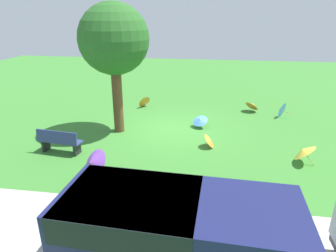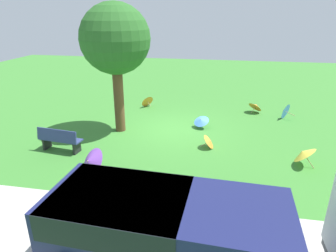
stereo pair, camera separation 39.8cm
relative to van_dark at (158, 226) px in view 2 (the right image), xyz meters
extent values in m
plane|color=#387A2D|center=(0.96, -7.22, -0.91)|extent=(40.00, 40.00, 0.00)
cube|color=#B2AFA8|center=(0.96, -0.15, -0.91)|extent=(40.00, 3.60, 0.01)
cube|color=#191E4C|center=(-0.17, 0.01, -0.06)|extent=(4.68, 2.11, 1.35)
cube|color=black|center=(0.75, -0.03, 0.34)|extent=(2.66, 2.03, 0.55)
cylinder|color=black|center=(1.40, -1.01, -0.53)|extent=(0.77, 0.25, 0.76)
cylinder|color=black|center=(-1.82, -0.87, -0.53)|extent=(0.77, 0.25, 0.76)
cube|color=navy|center=(4.59, -4.43, -0.46)|extent=(1.64, 0.64, 0.05)
cube|color=navy|center=(4.61, -4.24, -0.24)|extent=(1.60, 0.31, 0.45)
cube|color=black|center=(5.22, -4.51, -0.69)|extent=(0.13, 0.41, 0.45)
cube|color=black|center=(3.95, -4.36, -0.69)|extent=(0.13, 0.41, 0.45)
cylinder|color=brown|center=(3.12, -6.73, 0.57)|extent=(0.42, 0.42, 2.97)
sphere|color=#286023|center=(3.12, -6.73, 2.88)|extent=(2.74, 2.74, 2.74)
cylinder|color=tan|center=(2.68, -10.05, -0.71)|extent=(0.25, 0.23, 0.19)
cone|color=orange|center=(2.83, -10.19, -0.59)|extent=(0.78, 0.79, 0.65)
sphere|color=tan|center=(2.88, -10.23, -0.56)|extent=(0.06, 0.06, 0.05)
cylinder|color=tan|center=(2.59, -3.28, -0.71)|extent=(0.39, 0.43, 0.40)
cone|color=purple|center=(2.82, -3.02, -0.47)|extent=(1.18, 1.16, 0.89)
sphere|color=tan|center=(2.87, -2.96, -0.41)|extent=(0.06, 0.06, 0.05)
cylinder|color=tan|center=(-0.55, -5.66, -0.79)|extent=(0.30, 0.04, 0.24)
cone|color=orange|center=(-0.73, -5.65, -0.65)|extent=(0.46, 0.61, 0.52)
sphere|color=tan|center=(-0.77, -5.65, -0.62)|extent=(0.05, 0.04, 0.05)
cylinder|color=tan|center=(-4.28, -9.40, -0.60)|extent=(0.39, 0.27, 0.12)
cone|color=#4C8CE5|center=(-4.04, -9.55, -0.54)|extent=(0.63, 0.77, 0.74)
sphere|color=tan|center=(-3.99, -9.59, -0.53)|extent=(0.06, 0.05, 0.04)
cylinder|color=tan|center=(-4.02, -4.74, -0.71)|extent=(0.34, 0.17, 0.40)
cone|color=yellow|center=(-3.82, -4.83, -0.46)|extent=(0.96, 1.00, 0.64)
sphere|color=tan|center=(-3.77, -4.85, -0.40)|extent=(0.06, 0.05, 0.05)
cylinder|color=tan|center=(-2.66, -10.09, -0.76)|extent=(0.21, 0.21, 0.29)
cone|color=orange|center=(-2.79, -10.22, -0.57)|extent=(0.92, 0.92, 0.58)
sphere|color=tan|center=(-2.82, -10.26, -0.51)|extent=(0.06, 0.06, 0.05)
cylinder|color=tan|center=(-0.31, -7.69, -0.76)|extent=(0.11, 0.18, 0.31)
cone|color=#4C8CE5|center=(-0.25, -7.59, -0.55)|extent=(0.88, 0.88, 0.43)
sphere|color=tan|center=(-0.24, -7.56, -0.50)|extent=(0.06, 0.06, 0.05)
camera|label=1|loc=(-0.63, 4.60, 3.89)|focal=31.67mm
camera|label=2|loc=(-1.02, 4.53, 3.89)|focal=31.67mm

